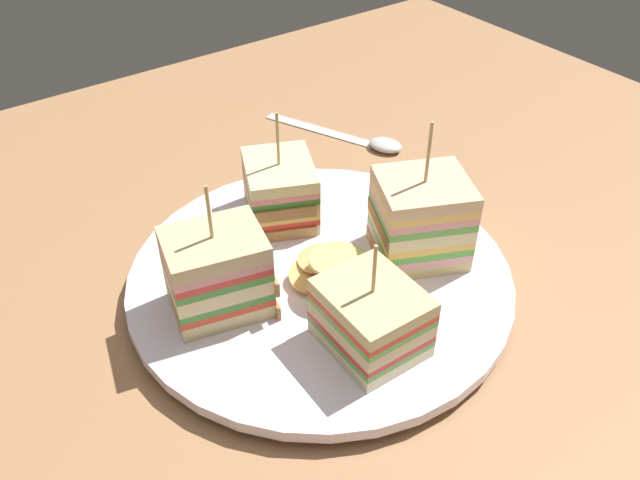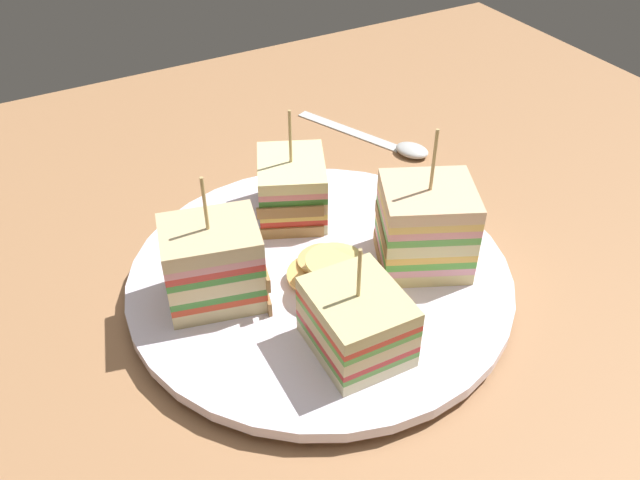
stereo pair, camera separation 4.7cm
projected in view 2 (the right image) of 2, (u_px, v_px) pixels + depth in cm
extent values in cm
cube|color=#A3734C|center=(320.00, 297.00, 50.46)|extent=(101.48, 86.39, 1.80)
cylinder|color=white|center=(320.00, 284.00, 49.68)|extent=(17.46, 17.46, 0.72)
cylinder|color=white|center=(320.00, 276.00, 49.17)|extent=(28.16, 28.16, 0.88)
cube|color=beige|center=(292.00, 208.00, 54.37)|extent=(7.42, 8.02, 0.95)
cube|color=#B2844C|center=(294.00, 231.00, 51.91)|extent=(4.79, 2.34, 0.95)
cube|color=red|center=(292.00, 200.00, 53.91)|extent=(7.42, 8.02, 0.51)
cube|color=#E8C052|center=(292.00, 195.00, 53.59)|extent=(7.42, 8.02, 0.51)
cube|color=#DAB681|center=(292.00, 188.00, 53.14)|extent=(7.42, 8.02, 0.95)
cube|color=#9E7242|center=(294.00, 211.00, 50.68)|extent=(4.79, 2.34, 0.95)
cube|color=#397C2E|center=(292.00, 180.00, 52.68)|extent=(7.42, 8.02, 0.51)
cube|color=pink|center=(291.00, 175.00, 52.36)|extent=(7.42, 8.02, 0.51)
cube|color=beige|center=(291.00, 167.00, 51.90)|extent=(7.42, 8.02, 0.95)
cylinder|color=tan|center=(290.00, 137.00, 50.23)|extent=(0.24, 0.24, 4.41)
cube|color=#DCC588|center=(216.00, 290.00, 46.51)|extent=(7.49, 6.53, 1.12)
cube|color=#9E7242|center=(261.00, 283.00, 47.15)|extent=(1.46, 4.94, 1.12)
cube|color=#D34424|center=(215.00, 282.00, 46.00)|extent=(7.49, 6.53, 0.53)
cube|color=#459138|center=(214.00, 276.00, 45.66)|extent=(7.49, 6.53, 0.53)
cube|color=beige|center=(213.00, 267.00, 45.15)|extent=(7.49, 6.53, 1.12)
cube|color=#B2844C|center=(259.00, 259.00, 45.78)|extent=(1.46, 4.94, 1.12)
cube|color=#47973B|center=(212.00, 257.00, 44.63)|extent=(7.49, 6.53, 0.53)
cube|color=#D83F32|center=(211.00, 251.00, 44.30)|extent=(7.49, 6.53, 0.53)
cube|color=pink|center=(210.00, 245.00, 43.96)|extent=(7.49, 6.53, 0.53)
cube|color=beige|center=(209.00, 235.00, 43.44)|extent=(7.49, 6.53, 1.12)
cylinder|color=tan|center=(205.00, 204.00, 41.86)|extent=(0.24, 0.24, 3.94)
cube|color=beige|center=(356.00, 342.00, 42.85)|extent=(5.58, 6.60, 0.93)
cube|color=#9E7242|center=(333.00, 311.00, 45.05)|extent=(5.29, 0.41, 0.93)
cube|color=#5C9E41|center=(356.00, 335.00, 42.42)|extent=(5.58, 6.60, 0.45)
cube|color=red|center=(356.00, 330.00, 42.14)|extent=(5.58, 6.60, 0.45)
cube|color=beige|center=(357.00, 322.00, 41.71)|extent=(5.58, 6.60, 0.93)
cube|color=#9E7242|center=(333.00, 291.00, 43.90)|extent=(5.29, 0.41, 0.93)
cube|color=#5FAC41|center=(357.00, 314.00, 41.28)|extent=(5.58, 6.60, 0.45)
cube|color=red|center=(357.00, 309.00, 41.00)|extent=(5.58, 6.60, 0.45)
cube|color=#D3C587|center=(358.00, 301.00, 40.57)|extent=(5.58, 6.60, 0.93)
cylinder|color=tan|center=(359.00, 273.00, 39.16)|extent=(0.24, 0.24, 3.61)
cube|color=#DAC481|center=(422.00, 256.00, 49.58)|extent=(8.32, 8.03, 0.98)
cube|color=#B2844C|center=(380.00, 257.00, 49.43)|extent=(2.67, 5.29, 0.98)
cube|color=pink|center=(423.00, 248.00, 49.09)|extent=(8.32, 8.03, 0.59)
cube|color=#58B143|center=(424.00, 241.00, 48.73)|extent=(8.32, 8.03, 0.59)
cube|color=#EEBE52|center=(425.00, 235.00, 48.36)|extent=(8.32, 8.03, 0.59)
cube|color=beige|center=(426.00, 227.00, 47.87)|extent=(8.32, 8.03, 0.98)
cube|color=#9E7242|center=(382.00, 228.00, 47.71)|extent=(2.67, 5.29, 0.98)
cube|color=#5EAC48|center=(427.00, 218.00, 47.38)|extent=(8.32, 8.03, 0.59)
cube|color=pink|center=(428.00, 211.00, 47.02)|extent=(8.32, 8.03, 0.59)
cube|color=#F3C460|center=(428.00, 204.00, 46.65)|extent=(8.32, 8.03, 0.59)
cube|color=beige|center=(430.00, 195.00, 46.16)|extent=(8.32, 8.03, 0.98)
cylinder|color=tan|center=(434.00, 160.00, 44.39)|extent=(0.24, 0.24, 4.69)
cylinder|color=#E3BC65|center=(351.00, 276.00, 48.09)|extent=(5.69, 5.69, 0.41)
cylinder|color=#E3B262|center=(310.00, 274.00, 47.57)|extent=(3.44, 3.49, 1.06)
cylinder|color=#DBB068|center=(323.00, 262.00, 47.75)|extent=(4.18, 4.17, 0.74)
cylinder|color=#E7C96C|center=(345.00, 271.00, 46.94)|extent=(5.20, 5.19, 0.83)
cylinder|color=#DCCE71|center=(333.00, 263.00, 45.62)|extent=(4.97, 4.98, 0.70)
cylinder|color=#E2CF72|center=(334.00, 270.00, 45.36)|extent=(5.26, 5.27, 0.85)
cube|color=silver|center=(349.00, 130.00, 68.34)|extent=(6.09, 11.84, 0.25)
ellipsoid|color=silver|center=(412.00, 150.00, 64.52)|extent=(3.58, 4.07, 1.00)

